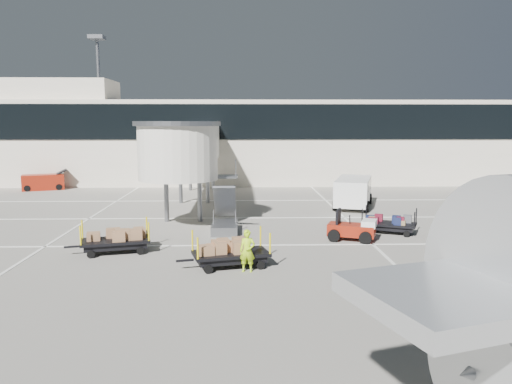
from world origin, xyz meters
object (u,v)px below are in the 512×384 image
minivan (353,190)px  belt_loader (44,182)px  box_cart_far (116,240)px  ground_worker (247,251)px  suitcase_cart (390,224)px  box_cart_near (232,253)px  baggage_tug (353,229)px

minivan → belt_loader: (-25.55, 9.63, -0.54)m
box_cart_far → minivan: 18.40m
ground_worker → minivan: bearing=69.0°
suitcase_cart → box_cart_near: 10.43m
baggage_tug → ground_worker: ground_worker is taller
minivan → baggage_tug: bearing=-85.4°
belt_loader → minivan: bearing=-40.5°
minivan → belt_loader: bearing=176.7°
minivan → box_cart_near: bearing=-102.3°
suitcase_cart → ground_worker: ground_worker is taller
box_cart_near → ground_worker: ground_worker is taller
box_cart_far → baggage_tug: bearing=-4.0°
baggage_tug → suitcase_cart: size_ratio=0.75×
box_cart_near → belt_loader: 29.79m
belt_loader → box_cart_far: bearing=-81.5°
baggage_tug → box_cart_far: size_ratio=0.68×
belt_loader → box_cart_near: bearing=-74.6°
ground_worker → belt_loader: (-17.85, 25.00, -0.18)m
baggage_tug → box_cart_near: (-6.08, -4.58, 0.02)m
suitcase_cart → minivan: bearing=113.9°
box_cart_far → belt_loader: size_ratio=0.97×
belt_loader → ground_worker: bearing=-74.4°
baggage_tug → minivan: minivan is taller
baggage_tug → box_cart_far: 11.64m
suitcase_cart → baggage_tug: bearing=-123.1°
box_cart_far → ground_worker: 6.79m
suitcase_cart → belt_loader: bearing=168.0°
baggage_tug → belt_loader: size_ratio=0.66×
suitcase_cart → minivan: minivan is taller
baggage_tug → belt_loader: (-23.27, 19.74, 0.12)m
baggage_tug → box_cart_far: baggage_tug is taller
box_cart_far → ground_worker: size_ratio=2.23×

